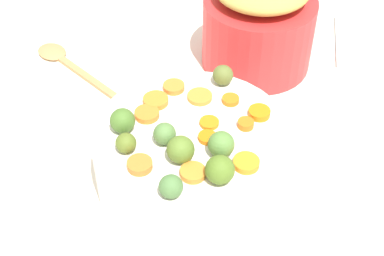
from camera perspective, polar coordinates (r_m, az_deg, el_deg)
name	(u,v)px	position (r m, az deg, el deg)	size (l,w,h in m)	color
tabletop	(159,182)	(0.91, -3.36, -5.47)	(2.40, 2.40, 0.02)	white
serving_bowl_carrots	(192,158)	(0.86, 0.00, -3.04)	(0.30, 0.30, 0.11)	white
metal_pot	(258,33)	(1.09, 6.72, 9.65)	(0.21, 0.21, 0.14)	red
carrot_slice_0	(259,113)	(0.85, 6.88, 1.56)	(0.03, 0.03, 0.01)	orange
carrot_slice_1	(246,163)	(0.77, 5.55, -3.57)	(0.04, 0.04, 0.01)	orange
carrot_slice_2	(209,123)	(0.83, 1.77, 0.54)	(0.03, 0.03, 0.01)	orange
carrot_slice_3	(246,124)	(0.83, 5.50, 0.42)	(0.02, 0.02, 0.01)	orange
carrot_slice_4	(147,114)	(0.85, -4.62, 1.43)	(0.04, 0.04, 0.01)	orange
carrot_slice_5	(193,173)	(0.76, 0.09, -4.58)	(0.04, 0.04, 0.01)	orange
carrot_slice_6	(139,165)	(0.77, -5.42, -3.75)	(0.04, 0.04, 0.01)	orange
carrot_slice_7	(231,100)	(0.87, 3.96, 2.89)	(0.03, 0.03, 0.01)	orange
carrot_slice_8	(200,97)	(0.88, 0.80, 3.22)	(0.04, 0.04, 0.01)	orange
carrot_slice_9	(156,100)	(0.87, -3.73, 2.82)	(0.04, 0.04, 0.01)	orange
carrot_slice_10	(176,87)	(0.89, -1.62, 4.17)	(0.03, 0.03, 0.01)	orange
carrot_slice_11	(207,137)	(0.81, 1.59, -0.94)	(0.03, 0.03, 0.01)	orange
brussels_sprout_0	(165,134)	(0.80, -2.81, -0.60)	(0.03, 0.03, 0.03)	#567F40
brussels_sprout_1	(181,150)	(0.77, -1.18, -2.21)	(0.04, 0.04, 0.04)	#5A772B
brussels_sprout_2	(123,121)	(0.82, -7.11, 0.74)	(0.04, 0.04, 0.04)	#4A712B
brussels_sprout_3	(221,144)	(0.78, 3.00, -1.67)	(0.04, 0.04, 0.04)	#57833B
brussels_sprout_4	(126,143)	(0.79, -6.76, -1.54)	(0.03, 0.03, 0.03)	#5A6E26
brussels_sprout_5	(220,170)	(0.74, 2.87, -4.28)	(0.04, 0.04, 0.04)	#547425
brussels_sprout_6	(171,186)	(0.73, -2.17, -5.99)	(0.03, 0.03, 0.03)	#4D773F
brussels_sprout_7	(223,75)	(0.90, 3.17, 5.41)	(0.03, 0.03, 0.03)	#606C30
wooden_spoon	(70,65)	(1.14, -12.34, 6.33)	(0.18, 0.28, 0.01)	tan
dish_towel	(366,43)	(1.23, 17.35, 8.23)	(0.18, 0.13, 0.01)	#A5B3B4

